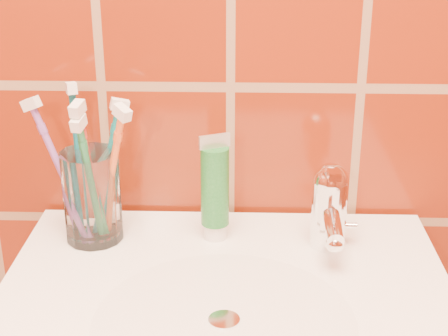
{
  "coord_description": "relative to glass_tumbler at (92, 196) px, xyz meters",
  "views": [
    {
      "loc": [
        0.02,
        0.27,
        1.31
      ],
      "look_at": [
        -0.01,
        1.08,
        0.97
      ],
      "focal_mm": 55.0,
      "sensor_mm": 36.0,
      "label": 1
    }
  ],
  "objects": [
    {
      "name": "toothbrush_0",
      "position": [
        -0.04,
        0.0,
        0.03
      ],
      "size": [
        0.15,
        0.13,
        0.21
      ],
      "primitive_type": null,
      "rotation": [
        0.39,
        0.0,
        -1.91
      ],
      "color": "#7F4CA4",
      "rests_on": "glass_tumbler"
    },
    {
      "name": "toothbrush_5",
      "position": [
        -0.02,
        0.01,
        0.04
      ],
      "size": [
        0.07,
        0.1,
        0.23
      ],
      "primitive_type": null,
      "rotation": [
        0.17,
        0.0,
        -2.77
      ],
      "color": "#0C5A68",
      "rests_on": "glass_tumbler"
    },
    {
      "name": "toothbrush_4",
      "position": [
        0.01,
        -0.02,
        0.03
      ],
      "size": [
        0.05,
        0.12,
        0.21
      ],
      "primitive_type": null,
      "rotation": [
        0.24,
        0.0,
        -0.19
      ],
      "color": "#217B48",
      "rests_on": "glass_tumbler"
    },
    {
      "name": "toothbrush_2",
      "position": [
        0.03,
        -0.01,
        0.04
      ],
      "size": [
        0.15,
        0.14,
        0.22
      ],
      "primitive_type": null,
      "rotation": [
        0.33,
        0.0,
        0.82
      ],
      "color": "orange",
      "rests_on": "glass_tumbler"
    },
    {
      "name": "faucet",
      "position": [
        0.32,
        -0.01,
        -0.0
      ],
      "size": [
        0.05,
        0.11,
        0.12
      ],
      "color": "white",
      "rests_on": "pedestal_sink"
    },
    {
      "name": "glass_tumbler",
      "position": [
        0.0,
        0.0,
        0.0
      ],
      "size": [
        0.08,
        0.08,
        0.13
      ],
      "primitive_type": "cylinder",
      "rotation": [
        0.0,
        0.0,
        -0.06
      ],
      "color": "white",
      "rests_on": "pedestal_sink"
    },
    {
      "name": "toothbrush_1",
      "position": [
        0.02,
        0.02,
        0.03
      ],
      "size": [
        0.1,
        0.09,
        0.2
      ],
      "primitive_type": null,
      "rotation": [
        0.25,
        0.0,
        1.89
      ],
      "color": "#0D6C71",
      "rests_on": "glass_tumbler"
    },
    {
      "name": "toothbrush_3",
      "position": [
        0.01,
        -0.02,
        0.04
      ],
      "size": [
        0.06,
        0.11,
        0.23
      ],
      "primitive_type": null,
      "rotation": [
        0.21,
        0.0,
        -0.22
      ],
      "color": "red",
      "rests_on": "glass_tumbler"
    },
    {
      "name": "toothpaste_tube",
      "position": [
        0.17,
        0.01,
        0.01
      ],
      "size": [
        0.04,
        0.04,
        0.15
      ],
      "rotation": [
        0.0,
        0.0,
        0.41
      ],
      "color": "white",
      "rests_on": "pedestal_sink"
    }
  ]
}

